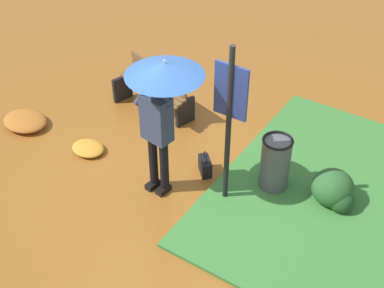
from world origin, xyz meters
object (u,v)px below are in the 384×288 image
Objects in this scene: park_bench at (154,89)px; handbag at (205,166)px; person_with_umbrella at (161,95)px; info_sign_post at (230,110)px; trash_bin at (275,164)px.

handbag is at bearing -29.85° from park_bench.
handbag is at bearing 65.76° from person_with_umbrella.
info_sign_post is at bearing -29.59° from handbag.
trash_bin is at bearing 35.19° from person_with_umbrella.
info_sign_post reaches higher than park_bench.
info_sign_post reaches higher than person_with_umbrella.
person_with_umbrella is 2.27m from park_bench.
person_with_umbrella is 1.42× the size of park_bench.
handbag is at bearing 150.41° from info_sign_post.
info_sign_post is 1.44m from handbag.
park_bench is 1.73× the size of trash_bin.
park_bench is at bearing 130.55° from person_with_umbrella.
person_with_umbrella reaches higher than trash_bin.
info_sign_post is (0.78, 0.32, -0.11)m from person_with_umbrella.
person_with_umbrella is 0.89× the size of info_sign_post.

